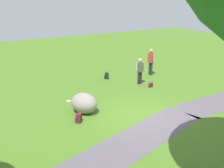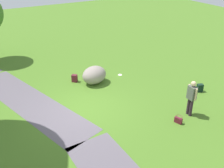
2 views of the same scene
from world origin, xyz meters
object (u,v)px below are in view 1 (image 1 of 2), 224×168
lawn_boulder (84,103)px  woman_with_handbag (140,69)px  backpack_by_boulder (79,118)px  spare_backpack_on_lawn (107,76)px  frisbee_on_grass (69,101)px  handbag_on_grass (151,85)px  man_near_boulder (151,60)px

lawn_boulder → woman_with_handbag: bearing=-154.9°
lawn_boulder → backpack_by_boulder: bearing=52.8°
spare_backpack_on_lawn → frisbee_on_grass: spare_backpack_on_lawn is taller
woman_with_handbag → handbag_on_grass: (-0.23, 0.81, -0.78)m
backpack_by_boulder → frisbee_on_grass: bearing=-101.6°
man_near_boulder → spare_backpack_on_lawn: size_ratio=4.45×
handbag_on_grass → man_near_boulder: bearing=-126.7°
man_near_boulder → backpack_by_boulder: 8.33m
frisbee_on_grass → lawn_boulder: bearing=94.5°
spare_backpack_on_lawn → backpack_by_boulder: bearing=50.6°
handbag_on_grass → frisbee_on_grass: 5.04m
lawn_boulder → handbag_on_grass: size_ratio=4.58×
man_near_boulder → handbag_on_grass: 2.71m
handbag_on_grass → backpack_by_boulder: 5.99m
lawn_boulder → backpack_by_boulder: lawn_boulder is taller
frisbee_on_grass → man_near_boulder: bearing=-165.0°
woman_with_handbag → handbag_on_grass: bearing=105.8°
lawn_boulder → frisbee_on_grass: size_ratio=6.99×
handbag_on_grass → spare_backpack_on_lawn: spare_backpack_on_lawn is taller
lawn_boulder → frisbee_on_grass: lawn_boulder is taller
backpack_by_boulder → spare_backpack_on_lawn: (-4.09, -4.98, 0.00)m
man_near_boulder → handbag_on_grass: bearing=53.3°
man_near_boulder → backpack_by_boulder: bearing=31.2°
handbag_on_grass → frisbee_on_grass: bearing=-3.3°
woman_with_handbag → handbag_on_grass: woman_with_handbag is taller
woman_with_handbag → backpack_by_boulder: size_ratio=4.01×
woman_with_handbag → frisbee_on_grass: (4.80, 0.52, -0.91)m
handbag_on_grass → backpack_by_boulder: bearing=22.0°
woman_with_handbag → spare_backpack_on_lawn: woman_with_handbag is taller
handbag_on_grass → woman_with_handbag: bearing=-74.2°
backpack_by_boulder → man_near_boulder: bearing=-148.8°
handbag_on_grass → lawn_boulder: bearing=15.8°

